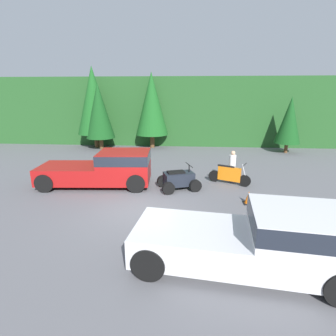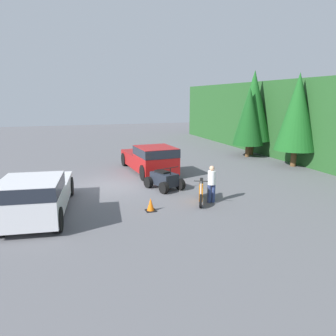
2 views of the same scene
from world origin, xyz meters
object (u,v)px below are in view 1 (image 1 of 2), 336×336
at_px(dirt_bike, 229,175).
at_px(quad_atv, 179,180).
at_px(rider_person, 232,165).
at_px(traffic_cone, 249,198).
at_px(pickup_truck_second, 262,238).
at_px(pickup_truck_red, 106,168).

height_order(dirt_bike, quad_atv, quad_atv).
height_order(rider_person, traffic_cone, rider_person).
bearing_deg(traffic_cone, pickup_truck_second, -98.55).
distance_m(quad_atv, traffic_cone, 3.39).
bearing_deg(pickup_truck_red, dirt_bike, 2.19).
distance_m(pickup_truck_red, traffic_cone, 6.95).
bearing_deg(pickup_truck_red, rider_person, 5.61).
xyz_separation_m(quad_atv, rider_person, (2.75, 1.35, 0.43)).
bearing_deg(quad_atv, pickup_truck_second, -88.05).
xyz_separation_m(pickup_truck_second, rider_person, (0.38, 7.24, -0.03)).
xyz_separation_m(pickup_truck_red, dirt_bike, (6.22, 0.68, -0.46)).
height_order(pickup_truck_second, rider_person, pickup_truck_second).
bearing_deg(dirt_bike, rider_person, 90.45).
bearing_deg(quad_atv, traffic_cone, -46.57).
height_order(pickup_truck_second, quad_atv, pickup_truck_second).
distance_m(pickup_truck_red, dirt_bike, 6.28).
relative_size(pickup_truck_second, traffic_cone, 10.51).
bearing_deg(quad_atv, pickup_truck_red, 155.92).
height_order(pickup_truck_red, pickup_truck_second, same).
bearing_deg(dirt_bike, quad_atv, -134.99).
height_order(pickup_truck_second, dirt_bike, pickup_truck_second).
relative_size(dirt_bike, rider_person, 1.22).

